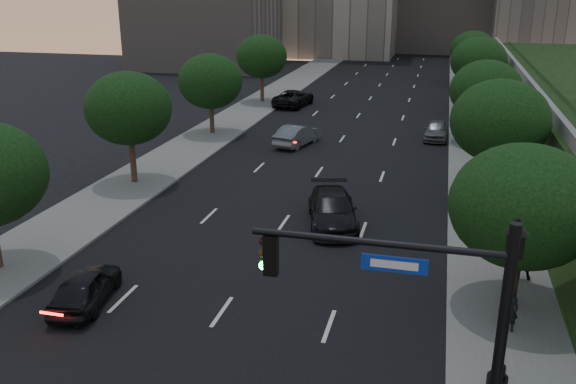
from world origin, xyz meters
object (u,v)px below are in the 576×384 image
(sedan_far_left, at_px, (294,98))
(sedan_far_right, at_px, (436,130))
(traffic_signal_mast, at_px, (445,361))
(pedestrian_b, at_px, (521,257))
(street_lamp, at_px, (505,317))
(pedestrian_c, at_px, (478,203))
(pedestrian_a, at_px, (509,309))
(sedan_near_right, at_px, (332,210))
(sedan_mid_left, at_px, (297,135))
(sedan_near_left, at_px, (85,287))

(sedan_far_left, bearing_deg, sedan_far_right, 150.68)
(traffic_signal_mast, relative_size, pedestrian_b, 3.74)
(street_lamp, relative_size, pedestrian_c, 3.08)
(traffic_signal_mast, distance_m, sedan_far_left, 48.06)
(street_lamp, height_order, pedestrian_a, street_lamp)
(sedan_near_right, xyz_separation_m, pedestrian_c, (6.97, 2.03, 0.25))
(street_lamp, height_order, pedestrian_b, street_lamp)
(sedan_near_right, distance_m, pedestrian_a, 11.32)
(sedan_near_right, relative_size, pedestrian_a, 3.41)
(sedan_mid_left, bearing_deg, traffic_signal_mast, 123.73)
(sedan_mid_left, distance_m, pedestrian_a, 26.67)
(traffic_signal_mast, distance_m, pedestrian_c, 18.39)
(sedan_far_right, relative_size, pedestrian_a, 2.65)
(traffic_signal_mast, distance_m, sedan_far_right, 35.57)
(traffic_signal_mast, distance_m, sedan_mid_left, 32.94)
(sedan_near_left, height_order, pedestrian_c, pedestrian_c)
(pedestrian_b, bearing_deg, sedan_mid_left, -63.68)
(sedan_mid_left, distance_m, pedestrian_c, 17.84)
(sedan_far_left, distance_m, sedan_far_right, 17.21)
(street_lamp, height_order, sedan_far_left, street_lamp)
(sedan_far_right, relative_size, pedestrian_c, 2.38)
(sedan_mid_left, bearing_deg, street_lamp, 129.43)
(traffic_signal_mast, bearing_deg, pedestrian_c, 84.81)
(street_lamp, height_order, sedan_near_right, street_lamp)
(sedan_far_right, bearing_deg, sedan_near_right, -102.39)
(sedan_far_left, relative_size, pedestrian_b, 3.08)
(sedan_mid_left, distance_m, sedan_far_right, 10.89)
(street_lamp, distance_m, pedestrian_a, 4.01)
(sedan_far_left, bearing_deg, pedestrian_b, 124.95)
(pedestrian_c, bearing_deg, sedan_near_left, 15.80)
(pedestrian_a, bearing_deg, sedan_near_left, 5.71)
(pedestrian_a, bearing_deg, sedan_mid_left, -61.47)
(traffic_signal_mast, xyz_separation_m, street_lamp, (1.69, 4.12, -1.04))
(traffic_signal_mast, relative_size, sedan_near_right, 1.26)
(sedan_far_right, bearing_deg, pedestrian_c, -81.22)
(traffic_signal_mast, bearing_deg, sedan_near_right, 108.29)
(sedan_near_left, xyz_separation_m, pedestrian_a, (15.15, 1.66, 0.27))
(street_lamp, bearing_deg, sedan_mid_left, 114.70)
(sedan_near_right, bearing_deg, pedestrian_c, 1.62)
(street_lamp, xyz_separation_m, sedan_near_left, (-14.56, 1.94, -1.94))
(sedan_mid_left, xyz_separation_m, sedan_far_right, (9.96, 4.41, -0.03))
(street_lamp, bearing_deg, sedan_far_right, 94.41)
(sedan_far_left, height_order, pedestrian_b, pedestrian_b)
(sedan_mid_left, xyz_separation_m, pedestrian_b, (13.77, -19.03, 0.31))
(sedan_mid_left, distance_m, pedestrian_b, 23.49)
(sedan_near_left, bearing_deg, pedestrian_a, 176.60)
(sedan_far_left, bearing_deg, pedestrian_a, 121.23)
(street_lamp, relative_size, sedan_far_left, 0.97)
(street_lamp, height_order, sedan_mid_left, street_lamp)
(sedan_near_left, relative_size, sedan_near_right, 0.73)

